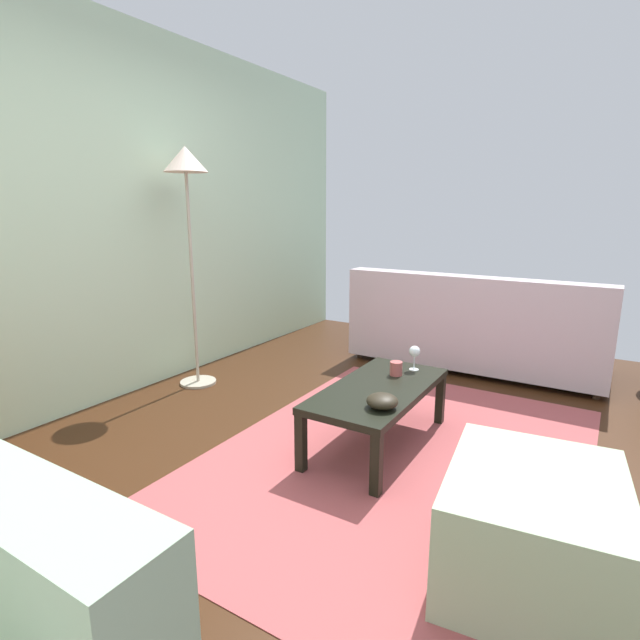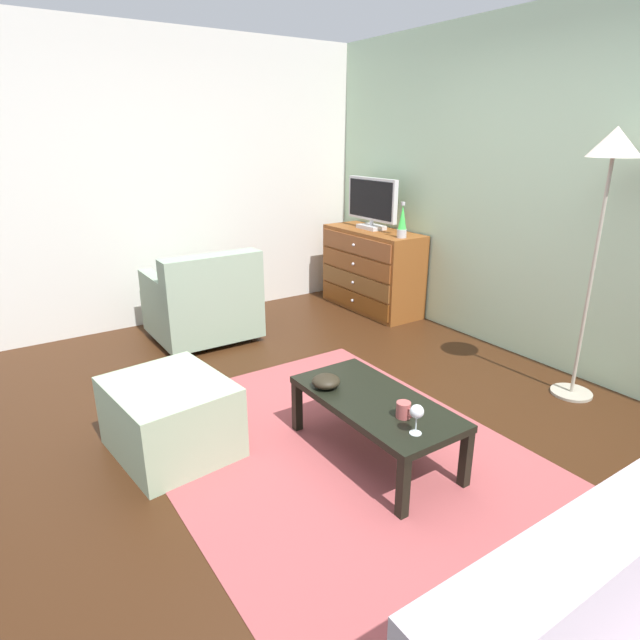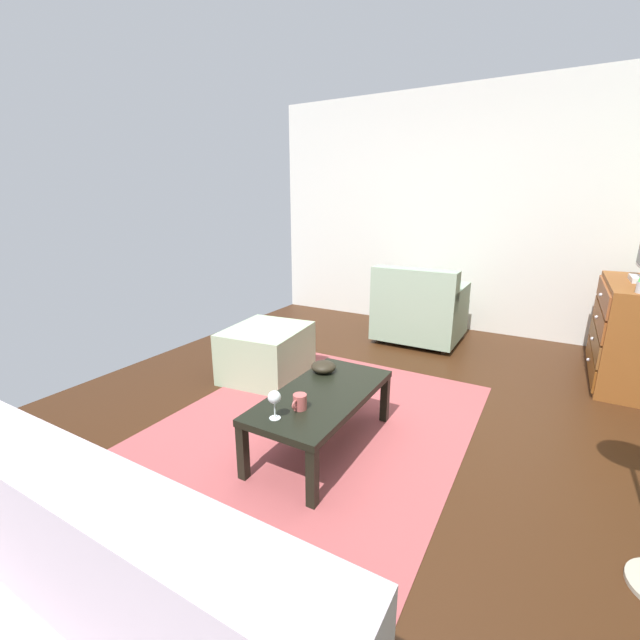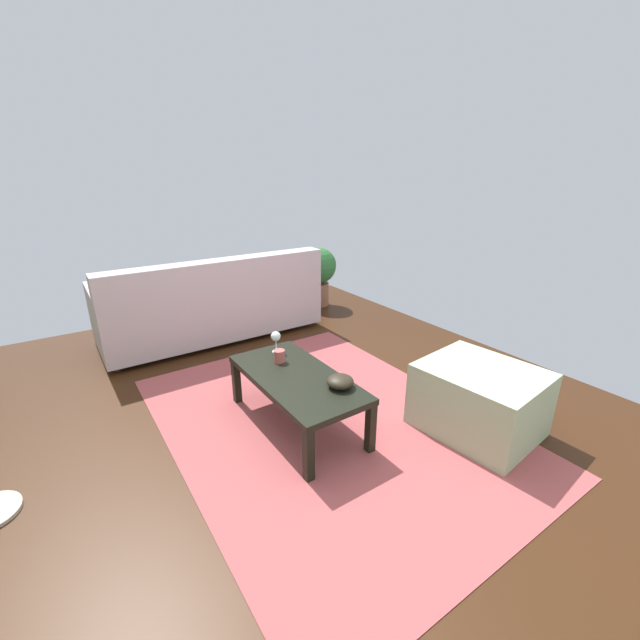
# 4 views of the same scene
# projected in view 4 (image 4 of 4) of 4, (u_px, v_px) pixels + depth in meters

# --- Properties ---
(ground_plane) EXTENTS (5.95, 4.44, 0.05)m
(ground_plane) POSITION_uv_depth(u_px,v_px,m) (317.00, 452.00, 2.49)
(ground_plane) COLOR #361D0E
(area_rug) EXTENTS (2.60, 1.90, 0.01)m
(area_rug) POSITION_uv_depth(u_px,v_px,m) (325.00, 421.00, 2.74)
(area_rug) COLOR #9D4749
(area_rug) RESTS_ON ground_plane
(coffee_table) EXTENTS (1.02, 0.49, 0.36)m
(coffee_table) POSITION_uv_depth(u_px,v_px,m) (296.00, 382.00, 2.62)
(coffee_table) COLOR black
(coffee_table) RESTS_ON ground_plane
(wine_glass) EXTENTS (0.07, 0.07, 0.16)m
(wine_glass) POSITION_uv_depth(u_px,v_px,m) (276.00, 337.00, 2.90)
(wine_glass) COLOR silver
(wine_glass) RESTS_ON coffee_table
(mug) EXTENTS (0.11, 0.08, 0.08)m
(mug) POSITION_uv_depth(u_px,v_px,m) (279.00, 356.00, 2.78)
(mug) COLOR #A94E4C
(mug) RESTS_ON coffee_table
(bowl_decorative) EXTENTS (0.16, 0.16, 0.07)m
(bowl_decorative) POSITION_uv_depth(u_px,v_px,m) (340.00, 381.00, 2.45)
(bowl_decorative) COLOR black
(bowl_decorative) RESTS_ON coffee_table
(couch_large) EXTENTS (0.85, 2.10, 0.83)m
(couch_large) POSITION_uv_depth(u_px,v_px,m) (213.00, 305.00, 4.04)
(couch_large) COLOR #332319
(couch_large) RESTS_ON ground_plane
(ottoman) EXTENTS (0.76, 0.67, 0.43)m
(ottoman) POSITION_uv_depth(u_px,v_px,m) (479.00, 400.00, 2.60)
(ottoman) COLOR #96AE8C
(ottoman) RESTS_ON ground_plane
(potted_plant) EXTENTS (0.44, 0.44, 0.72)m
(potted_plant) POSITION_uv_depth(u_px,v_px,m) (318.00, 271.00, 4.96)
(potted_plant) COLOR brown
(potted_plant) RESTS_ON ground_plane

